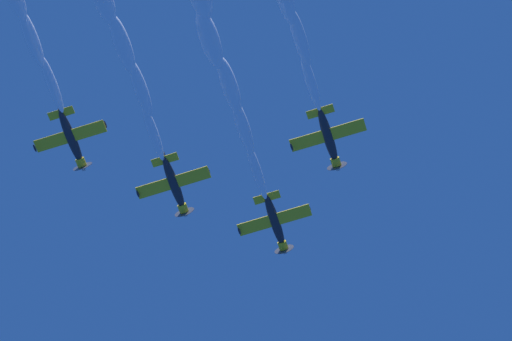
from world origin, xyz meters
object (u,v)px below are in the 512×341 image
(airplane_slot_tail, at_px, (72,140))
(airplane_lead, at_px, (275,223))
(airplane_left_wingman, at_px, (175,186))
(airplane_right_wingman, at_px, (329,139))

(airplane_slot_tail, bearing_deg, airplane_lead, 147.42)
(airplane_left_wingman, height_order, airplane_right_wingman, airplane_right_wingman)
(airplane_lead, bearing_deg, airplane_left_wingman, -33.16)
(airplane_right_wingman, relative_size, airplane_slot_tail, 1.00)
(airplane_lead, bearing_deg, airplane_right_wingman, 65.83)
(airplane_left_wingman, bearing_deg, airplane_slot_tail, -32.02)
(airplane_right_wingman, height_order, airplane_slot_tail, airplane_slot_tail)
(airplane_lead, height_order, airplane_left_wingman, airplane_left_wingman)
(airplane_left_wingman, distance_m, airplane_slot_tail, 12.47)
(airplane_left_wingman, relative_size, airplane_slot_tail, 1.00)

